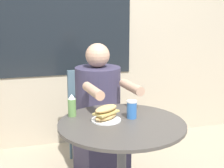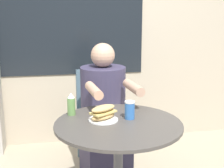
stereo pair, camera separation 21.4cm
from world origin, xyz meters
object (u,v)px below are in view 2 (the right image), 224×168
Objects in this scene: drink_cup at (130,110)px; condiment_bottle at (71,104)px; diner_chair at (97,107)px; seated_diner at (104,122)px; cafe_table at (118,149)px; sandwich_on_plate at (103,114)px.

condiment_bottle is at bearing 158.33° from drink_cup.
condiment_bottle is at bearing 64.19° from diner_chair.
seated_diner is at bearing 99.29° from drink_cup.
diner_chair is at bearing 90.86° from cafe_table.
seated_diner reaches higher than cafe_table.
diner_chair reaches higher than drink_cup.
cafe_table is 0.44m from condiment_bottle.
sandwich_on_plate is (-0.09, -0.54, 0.26)m from seated_diner.
diner_chair is at bearing -93.72° from seated_diner.
cafe_table is at bearing 84.14° from seated_diner.
cafe_table is 0.95m from diner_chair.
diner_chair is 5.67× the size of condiment_bottle.
cafe_table is 0.93× the size of diner_chair.
drink_cup is 0.78× the size of condiment_bottle.
seated_diner is (0.01, -0.35, -0.03)m from diner_chair.
drink_cup reaches higher than sandwich_on_plate.
diner_chair is (-0.01, 0.95, -0.01)m from cafe_table.
sandwich_on_plate is 0.18m from drink_cup.
drink_cup is 0.40m from condiment_bottle.
condiment_bottle is (-0.20, 0.15, 0.03)m from sandwich_on_plate.
seated_diner is 7.50× the size of condiment_bottle.
seated_diner is 0.62m from drink_cup.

